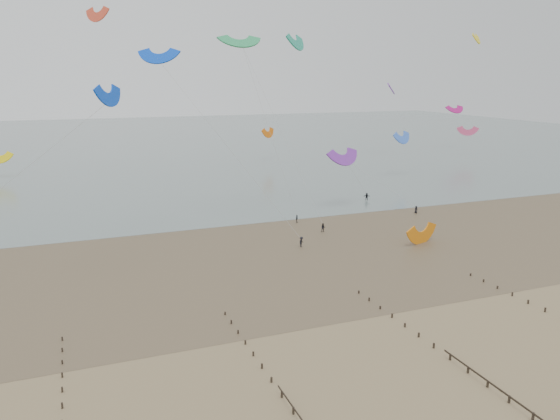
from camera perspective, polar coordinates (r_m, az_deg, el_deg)
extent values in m
plane|color=brown|center=(61.27, 10.51, -13.10)|extent=(500.00, 500.00, 0.00)
plane|color=#475654|center=(249.40, -14.40, 6.97)|extent=(500.00, 500.00, 0.00)
plane|color=#473A28|center=(90.59, -1.14, -3.89)|extent=(500.00, 500.00, 0.00)
ellipsoid|color=slate|center=(74.33, -10.86, -8.17)|extent=(23.60, 14.36, 0.01)
ellipsoid|color=slate|center=(97.76, 4.88, -2.62)|extent=(33.64, 18.32, 0.01)
ellipsoid|color=slate|center=(110.05, 22.42, -1.77)|extent=(19.65, 13.67, 0.01)
ellipsoid|color=slate|center=(90.96, -26.84, -5.35)|extent=(26.95, 14.22, 0.01)
cube|color=black|center=(52.57, -21.80, -18.46)|extent=(0.16, 0.16, 0.59)
cube|color=black|center=(54.85, -21.80, -17.05)|extent=(0.16, 0.16, 0.57)
cube|color=black|center=(57.15, -21.80, -15.75)|extent=(0.16, 0.16, 0.54)
cube|color=black|center=(59.48, -21.80, -14.55)|extent=(0.16, 0.16, 0.51)
cube|color=black|center=(61.84, -21.80, -13.44)|extent=(0.16, 0.16, 0.48)
cube|color=black|center=(64.22, -21.80, -12.42)|extent=(0.16, 0.16, 0.45)
cube|color=black|center=(48.49, 1.41, -20.27)|extent=(0.16, 0.16, 0.68)
cube|color=black|center=(50.54, 0.20, -18.73)|extent=(0.16, 0.16, 0.65)
cube|color=black|center=(52.64, -0.90, -17.31)|extent=(0.16, 0.16, 0.62)
cube|color=black|center=(54.79, -1.90, -16.00)|extent=(0.16, 0.16, 0.59)
cube|color=black|center=(56.97, -2.81, -14.78)|extent=(0.16, 0.16, 0.57)
cube|color=black|center=(59.20, -3.64, -13.65)|extent=(0.16, 0.16, 0.54)
cube|color=black|center=(61.45, -4.40, -12.59)|extent=(0.16, 0.16, 0.51)
cube|color=black|center=(63.73, -5.11, -11.62)|extent=(0.16, 0.16, 0.48)
cube|color=black|center=(66.04, -5.76, -10.70)|extent=(0.16, 0.16, 0.45)
cube|color=black|center=(52.08, 24.93, -19.00)|extent=(0.16, 0.16, 0.77)
cube|color=black|center=(53.60, 22.83, -17.80)|extent=(0.16, 0.16, 0.74)
cube|color=black|center=(55.21, 20.87, -16.65)|extent=(0.16, 0.16, 0.71)
cube|color=black|center=(56.90, 19.05, -15.55)|extent=(0.16, 0.16, 0.68)
cube|color=black|center=(58.65, 17.36, -14.50)|extent=(0.16, 0.16, 0.65)
cube|color=black|center=(60.47, 15.78, -13.50)|extent=(0.16, 0.16, 0.62)
cube|color=black|center=(62.35, 14.30, -12.56)|extent=(0.16, 0.16, 0.59)
cube|color=black|center=(64.28, 12.92, -11.66)|extent=(0.16, 0.16, 0.57)
cube|color=black|center=(66.26, 11.64, -10.81)|extent=(0.16, 0.16, 0.54)
cube|color=black|center=(68.28, 10.43, -10.00)|extent=(0.16, 0.16, 0.51)
cube|color=black|center=(70.34, 9.30, -9.23)|extent=(0.16, 0.16, 0.48)
cube|color=black|center=(72.44, 8.24, -8.51)|extent=(0.16, 0.16, 0.45)
cube|color=black|center=(73.63, 25.97, -9.39)|extent=(0.16, 0.16, 0.59)
cube|color=black|center=(75.27, 24.50, -8.75)|extent=(0.16, 0.16, 0.57)
cube|color=black|center=(76.97, 23.11, -8.12)|extent=(0.16, 0.16, 0.54)
cube|color=black|center=(78.71, 21.78, -7.53)|extent=(0.16, 0.16, 0.51)
cube|color=black|center=(80.51, 20.51, -6.95)|extent=(0.16, 0.16, 0.48)
cube|color=black|center=(82.35, 19.30, -6.40)|extent=(0.16, 0.16, 0.45)
imported|color=black|center=(116.26, 14.03, 0.05)|extent=(0.68, 0.86, 1.54)
imported|color=black|center=(126.36, 9.05, 1.40)|extent=(1.63, 1.10, 1.69)
imported|color=black|center=(90.45, 2.25, -3.35)|extent=(1.29, 1.23, 1.76)
imported|color=black|center=(99.35, 4.54, -1.85)|extent=(0.97, 0.86, 1.66)
imported|color=black|center=(105.60, 1.78, -0.92)|extent=(0.77, 0.94, 1.50)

